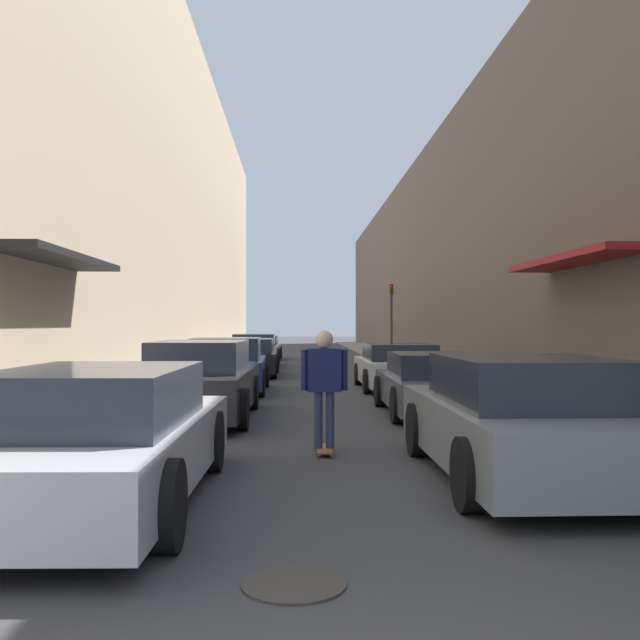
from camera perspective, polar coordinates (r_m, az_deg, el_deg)
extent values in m
plane|color=#38383A|center=(27.15, -1.01, -3.98)|extent=(140.31, 140.31, 0.00)
cube|color=gray|center=(33.72, -8.24, -3.16)|extent=(1.80, 63.78, 0.12)
cube|color=gray|center=(33.82, 5.85, -3.16)|extent=(1.80, 63.78, 0.12)
cube|color=tan|center=(34.62, -13.07, 9.44)|extent=(4.00, 63.78, 15.20)
cube|color=black|center=(13.47, -20.21, 4.66)|extent=(1.00, 4.80, 0.12)
cube|color=#564C47|center=(34.41, 10.65, 4.53)|extent=(4.00, 63.78, 9.28)
cube|color=maroon|center=(13.76, 19.72, 4.55)|extent=(1.00, 4.80, 0.12)
cube|color=#B7B7BC|center=(7.28, -16.97, -10.09)|extent=(1.92, 4.80, 0.61)
cube|color=#232833|center=(6.98, -17.47, -5.84)|extent=(1.66, 2.51, 0.52)
cylinder|color=black|center=(8.96, -20.08, -9.16)|extent=(0.18, 0.71, 0.71)
cylinder|color=black|center=(8.58, -8.48, -9.58)|extent=(0.18, 0.71, 0.71)
cylinder|color=black|center=(5.71, -11.99, -14.31)|extent=(0.18, 0.71, 0.71)
cube|color=#232326|center=(13.23, -9.42, -5.51)|extent=(1.83, 4.69, 0.70)
cube|color=#232833|center=(12.96, -9.56, -2.87)|extent=(1.58, 2.45, 0.54)
cylinder|color=black|center=(14.80, -11.98, -5.71)|extent=(0.18, 0.69, 0.69)
cylinder|color=black|center=(14.60, -5.34, -5.79)|extent=(0.18, 0.69, 0.69)
cylinder|color=black|center=(11.98, -14.42, -6.98)|extent=(0.18, 0.69, 0.69)
cylinder|color=black|center=(11.73, -6.20, -7.13)|extent=(0.18, 0.69, 0.69)
cube|color=navy|center=(18.34, -7.42, -4.13)|extent=(1.96, 4.11, 0.66)
cube|color=#232833|center=(18.11, -7.48, -2.28)|extent=(1.70, 2.15, 0.54)
cylinder|color=black|center=(19.72, -9.74, -4.39)|extent=(0.18, 0.67, 0.67)
cylinder|color=black|center=(19.55, -4.37, -4.43)|extent=(0.18, 0.67, 0.67)
cylinder|color=black|center=(17.22, -10.90, -4.98)|extent=(0.18, 0.67, 0.67)
cylinder|color=black|center=(17.03, -4.74, -5.04)|extent=(0.18, 0.67, 0.67)
cube|color=black|center=(24.04, -5.84, -3.28)|extent=(2.01, 4.48, 0.62)
cube|color=#232833|center=(23.80, -5.87, -2.03)|extent=(1.73, 2.34, 0.44)
cylinder|color=black|center=(25.50, -7.74, -3.48)|extent=(0.18, 0.66, 0.66)
cylinder|color=black|center=(25.38, -3.50, -3.50)|extent=(0.18, 0.66, 0.66)
cylinder|color=black|center=(22.77, -8.44, -3.86)|extent=(0.18, 0.66, 0.66)
cylinder|color=black|center=(22.63, -3.69, -3.88)|extent=(0.18, 0.66, 0.66)
cube|color=#515459|center=(29.13, -5.24, -2.79)|extent=(1.85, 4.24, 0.63)
cube|color=#232833|center=(28.90, -5.27, -1.65)|extent=(1.62, 2.21, 0.53)
cylinder|color=black|center=(30.51, -6.78, -3.01)|extent=(0.18, 0.60, 0.60)
cylinder|color=black|center=(30.41, -3.41, -3.02)|extent=(0.18, 0.60, 0.60)
cylinder|color=black|center=(27.90, -7.24, -3.26)|extent=(0.18, 0.60, 0.60)
cylinder|color=black|center=(27.79, -3.55, -3.28)|extent=(0.18, 0.60, 0.60)
cube|color=silver|center=(34.92, -4.71, -2.42)|extent=(1.87, 4.44, 0.58)
cube|color=#232833|center=(34.68, -4.73, -1.60)|extent=(1.62, 2.32, 0.42)
cylinder|color=black|center=(36.34, -6.00, -2.58)|extent=(0.18, 0.61, 0.61)
cylinder|color=black|center=(36.26, -3.21, -2.58)|extent=(0.18, 0.61, 0.61)
cylinder|color=black|center=(33.62, -6.33, -2.76)|extent=(0.18, 0.61, 0.61)
cylinder|color=black|center=(33.53, -3.32, -2.77)|extent=(0.18, 0.61, 0.61)
cube|color=gray|center=(8.39, 15.79, -8.60)|extent=(1.97, 4.53, 0.67)
cube|color=#232833|center=(8.12, 16.27, -4.68)|extent=(1.72, 2.36, 0.51)
cylinder|color=black|center=(9.55, 7.70, -8.68)|extent=(0.18, 0.70, 0.70)
cylinder|color=black|center=(10.04, 18.56, -8.25)|extent=(0.18, 0.70, 0.70)
cylinder|color=black|center=(6.85, 11.68, -12.01)|extent=(0.18, 0.70, 0.70)
cube|color=#515459|center=(13.94, 9.08, -5.57)|extent=(1.88, 4.20, 0.56)
cube|color=#232833|center=(13.70, 9.24, -3.56)|extent=(1.63, 2.19, 0.44)
cylinder|color=black|center=(15.09, 4.78, -5.69)|extent=(0.18, 0.65, 0.65)
cylinder|color=black|center=(15.40, 11.44, -5.58)|extent=(0.18, 0.65, 0.65)
cylinder|color=black|center=(12.54, 6.17, -6.79)|extent=(0.18, 0.65, 0.65)
cylinder|color=black|center=(12.91, 14.11, -6.59)|extent=(0.18, 0.65, 0.65)
cube|color=silver|center=(19.14, 6.25, -4.09)|extent=(2.00, 4.22, 0.61)
cube|color=#232833|center=(18.90, 6.34, -2.56)|extent=(1.74, 2.20, 0.43)
cylinder|color=black|center=(20.33, 3.06, -4.34)|extent=(0.18, 0.62, 0.62)
cylinder|color=black|center=(20.58, 8.37, -4.29)|extent=(0.18, 0.62, 0.62)
cylinder|color=black|center=(17.75, 3.79, -4.92)|extent=(0.18, 0.62, 0.62)
cylinder|color=black|center=(18.04, 9.85, -4.85)|extent=(0.18, 0.62, 0.62)
cube|color=brown|center=(9.69, 0.34, -10.25)|extent=(0.20, 0.78, 0.02)
cylinder|color=beige|center=(9.94, -0.16, -10.21)|extent=(0.03, 0.06, 0.06)
cylinder|color=beige|center=(9.95, 0.73, -10.21)|extent=(0.03, 0.06, 0.06)
cylinder|color=beige|center=(9.45, -0.07, -10.73)|extent=(0.03, 0.06, 0.06)
cylinder|color=beige|center=(9.46, 0.87, -10.73)|extent=(0.03, 0.06, 0.06)
cylinder|color=#2D3351|center=(9.63, -0.13, -7.99)|extent=(0.11, 0.11, 0.75)
cylinder|color=#2D3351|center=(9.64, 0.81, -7.98)|extent=(0.11, 0.11, 0.75)
cube|color=#191E4C|center=(9.57, 0.34, -4.02)|extent=(0.45, 0.20, 0.58)
sphere|color=beige|center=(9.55, 0.34, -1.57)|extent=(0.24, 0.24, 0.24)
cylinder|color=#191E4C|center=(9.56, -1.28, -4.03)|extent=(0.09, 0.09, 0.55)
cylinder|color=#191E4C|center=(9.58, 1.96, -4.02)|extent=(0.09, 0.09, 0.55)
cylinder|color=#332D28|center=(5.04, -2.11, -20.37)|extent=(0.70, 0.70, 0.02)
cylinder|color=#2D2D2D|center=(30.04, 5.73, -0.26)|extent=(0.10, 0.10, 3.29)
cube|color=#332D0F|center=(30.07, 5.73, 2.45)|extent=(0.16, 0.16, 0.45)
sphere|color=red|center=(29.99, 5.75, 2.67)|extent=(0.11, 0.11, 0.11)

